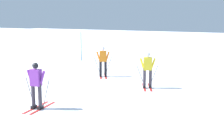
# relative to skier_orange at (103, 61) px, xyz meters

# --- Properties ---
(ground_plane) EXTENTS (120.00, 120.00, 0.00)m
(ground_plane) POSITION_rel_skier_orange_xyz_m (-0.04, -5.46, -0.92)
(ground_plane) COLOR white
(far_snow_ridge) EXTENTS (80.00, 7.88, 1.56)m
(far_snow_ridge) POSITION_rel_skier_orange_xyz_m (-0.04, 16.09, -0.13)
(far_snow_ridge) COLOR white
(far_snow_ridge) RESTS_ON ground
(skier_orange) EXTENTS (1.23, 1.52, 1.71)m
(skier_orange) POSITION_rel_skier_orange_xyz_m (0.00, 0.00, 0.00)
(skier_orange) COLOR red
(skier_orange) RESTS_ON ground
(skier_yellow) EXTENTS (1.12, 1.57, 1.71)m
(skier_yellow) POSITION_rel_skier_orange_xyz_m (3.25, -1.18, -0.00)
(skier_yellow) COLOR red
(skier_yellow) RESTS_ON ground
(skier_purple) EXTENTS (0.99, 1.64, 1.71)m
(skier_purple) POSITION_rel_skier_orange_xyz_m (1.21, -6.23, 0.00)
(skier_purple) COLOR red
(skier_purple) RESTS_ON ground
(trail_marker_pole) EXTENTS (0.06, 0.06, 2.19)m
(trail_marker_pole) POSITION_rel_skier_orange_xyz_m (-4.97, 4.53, 0.18)
(trail_marker_pole) COLOR #1E56AD
(trail_marker_pole) RESTS_ON ground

